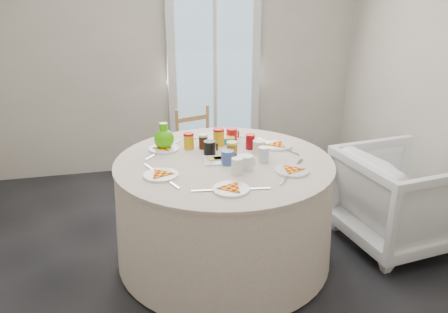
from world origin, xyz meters
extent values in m
plane|color=black|center=(0.00, 0.00, 0.00)|extent=(4.00, 4.00, 0.00)
cube|color=#BCB5A3|center=(0.00, 2.00, 1.30)|extent=(4.00, 0.02, 2.60)
cube|color=silver|center=(0.40, 1.95, 1.05)|extent=(1.00, 0.08, 2.10)
cylinder|color=#F6DAC4|center=(0.08, 0.12, 0.38)|extent=(1.57, 1.57, 0.80)
imported|color=white|center=(1.45, 0.00, 0.39)|extent=(0.85, 0.90, 0.83)
cube|color=#0397AC|center=(0.18, 0.47, 0.79)|extent=(0.14, 0.11, 0.05)
camera|label=1|loc=(-0.56, -2.64, 1.89)|focal=35.00mm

